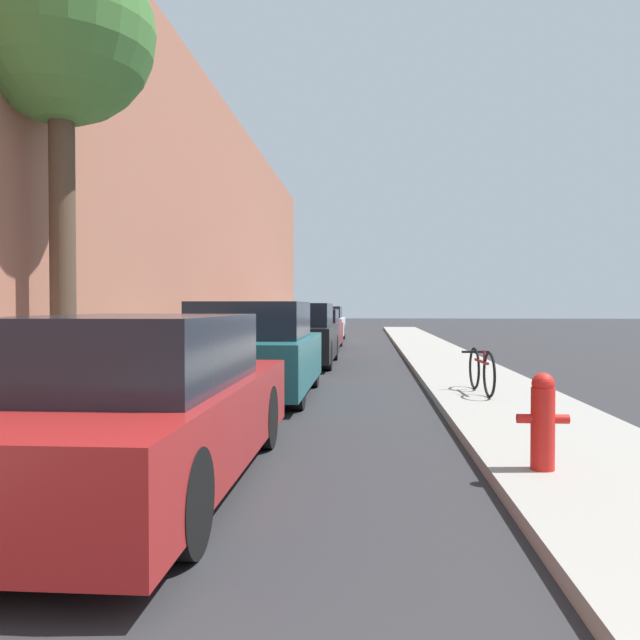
% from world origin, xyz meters
% --- Properties ---
extents(ground_plane, '(120.00, 120.00, 0.00)m').
position_xyz_m(ground_plane, '(0.00, 16.00, 0.00)').
color(ground_plane, '#28282B').
extents(sidewalk_left, '(2.00, 52.00, 0.12)m').
position_xyz_m(sidewalk_left, '(-2.90, 16.00, 0.06)').
color(sidewalk_left, gray).
rests_on(sidewalk_left, ground).
extents(sidewalk_right, '(2.00, 52.00, 0.12)m').
position_xyz_m(sidewalk_right, '(2.90, 16.00, 0.06)').
color(sidewalk_right, gray).
rests_on(sidewalk_right, ground).
extents(building_facade_left, '(0.70, 52.00, 8.33)m').
position_xyz_m(building_facade_left, '(-4.25, 16.00, 4.17)').
color(building_facade_left, '#9E604C').
rests_on(building_facade_left, ground).
extents(parked_car_red, '(1.74, 4.66, 1.40)m').
position_xyz_m(parked_car_red, '(-0.94, 5.71, 0.66)').
color(parked_car_red, black).
rests_on(parked_car_red, ground).
extents(parked_car_teal, '(1.89, 4.12, 1.54)m').
position_xyz_m(parked_car_teal, '(-0.94, 10.90, 0.73)').
color(parked_car_teal, black).
rests_on(parked_car_teal, ground).
extents(parked_car_black, '(1.78, 4.54, 1.54)m').
position_xyz_m(parked_car_black, '(-0.81, 16.56, 0.73)').
color(parked_car_black, black).
rests_on(parked_car_black, ground).
extents(parked_car_maroon, '(1.89, 4.39, 1.35)m').
position_xyz_m(parked_car_maroon, '(-0.97, 22.49, 0.64)').
color(parked_car_maroon, black).
rests_on(parked_car_maroon, ground).
extents(parked_car_white, '(1.69, 4.06, 1.45)m').
position_xyz_m(parked_car_white, '(-0.96, 27.78, 0.69)').
color(parked_car_white, black).
rests_on(parked_car_white, ground).
extents(street_tree_near, '(2.58, 2.58, 6.46)m').
position_xyz_m(street_tree_near, '(-3.34, 9.33, 5.20)').
color(street_tree_near, '#4C3A2B').
rests_on(street_tree_near, sidewalk_left).
extents(fire_hydrant, '(0.42, 0.19, 0.80)m').
position_xyz_m(fire_hydrant, '(2.34, 6.06, 0.53)').
color(fire_hydrant, red).
rests_on(fire_hydrant, sidewalk_right).
extents(bicycle, '(0.44, 1.66, 0.68)m').
position_xyz_m(bicycle, '(2.65, 10.74, 0.47)').
color(bicycle, black).
rests_on(bicycle, sidewalk_right).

